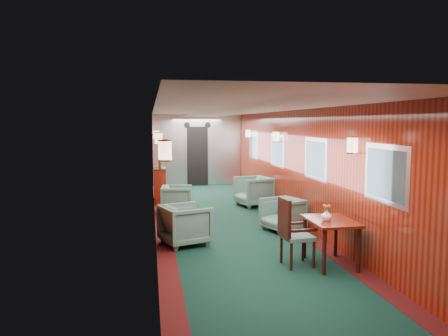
% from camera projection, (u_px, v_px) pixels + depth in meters
% --- Properties ---
extents(room, '(12.00, 12.10, 2.40)m').
position_uv_depth(room, '(228.00, 147.00, 8.93)').
color(room, black).
rests_on(room, ground).
extents(bulkhead, '(2.98, 0.17, 2.39)m').
position_uv_depth(bulkhead, '(197.00, 151.00, 14.77)').
color(bulkhead, silver).
rests_on(bulkhead, ground).
extents(windows_right, '(0.02, 8.60, 0.80)m').
position_uv_depth(windows_right, '(294.00, 154.00, 9.44)').
color(windows_right, '#B3B6BA').
rests_on(windows_right, ground).
extents(wall_sconces, '(2.97, 7.97, 0.25)m').
position_uv_depth(wall_sconces, '(223.00, 138.00, 9.47)').
color(wall_sconces, '#FFEBC6').
rests_on(wall_sconces, ground).
extents(dining_table, '(0.65, 0.93, 0.69)m').
position_uv_depth(dining_table, '(331.00, 227.00, 6.51)').
color(dining_table, maroon).
rests_on(dining_table, ground).
extents(side_chair, '(0.50, 0.52, 1.02)m').
position_uv_depth(side_chair, '(292.00, 230.00, 6.46)').
color(side_chair, '#214E48').
rests_on(side_chair, ground).
extents(credenza, '(0.33, 1.04, 1.21)m').
position_uv_depth(credenza, '(160.00, 184.00, 11.78)').
color(credenza, maroon).
rests_on(credenza, ground).
extents(flower_vase, '(0.21, 0.21, 0.17)m').
position_uv_depth(flower_vase, '(326.00, 215.00, 6.41)').
color(flower_vase, white).
rests_on(flower_vase, dining_table).
extents(armchair_left_near, '(0.98, 0.97, 0.71)m').
position_uv_depth(armchair_left_near, '(185.00, 224.00, 7.65)').
color(armchair_left_near, '#214E48').
rests_on(armchair_left_near, ground).
extents(armchair_left_far, '(0.79, 0.78, 0.66)m').
position_uv_depth(armchair_left_far, '(177.00, 199.00, 10.28)').
color(armchair_left_far, '#214E48').
rests_on(armchair_left_far, ground).
extents(armchair_right_near, '(0.92, 0.90, 0.65)m').
position_uv_depth(armchair_right_near, '(283.00, 214.00, 8.63)').
color(armchair_right_near, '#214E48').
rests_on(armchair_right_near, ground).
extents(armchair_right_far, '(1.01, 1.00, 0.76)m').
position_uv_depth(armchair_right_far, '(254.00, 191.00, 11.18)').
color(armchair_right_far, '#214E48').
rests_on(armchair_right_far, ground).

